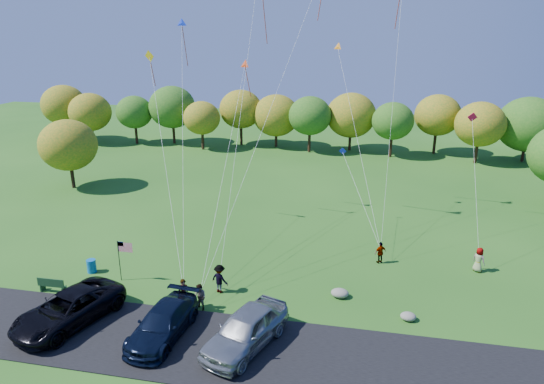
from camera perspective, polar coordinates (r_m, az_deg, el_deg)
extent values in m
plane|color=#1F5117|center=(29.13, -4.31, -13.17)|extent=(140.00, 140.00, 0.00)
cube|color=black|center=(25.96, -6.79, -17.65)|extent=(44.00, 6.00, 0.06)
cylinder|color=#362013|center=(76.10, -22.79, 6.78)|extent=(0.36, 0.36, 2.96)
ellipsoid|color=#396719|center=(75.53, -23.14, 9.44)|extent=(6.51, 6.51, 5.86)
cylinder|color=#362013|center=(73.59, -18.43, 6.94)|extent=(0.36, 0.36, 3.00)
ellipsoid|color=#396719|center=(73.07, -18.68, 9.31)|extent=(4.92, 4.92, 4.43)
cylinder|color=#362013|center=(70.38, -16.50, 6.60)|extent=(0.36, 0.36, 2.96)
ellipsoid|color=#205A18|center=(69.76, -16.77, 9.46)|extent=(6.38, 6.38, 5.74)
cylinder|color=#362013|center=(70.45, -12.09, 7.01)|extent=(0.36, 0.36, 3.05)
ellipsoid|color=#396719|center=(69.85, -12.29, 9.79)|extent=(6.00, 6.00, 5.40)
cylinder|color=#362013|center=(68.05, -7.50, 6.85)|extent=(0.36, 0.36, 3.04)
ellipsoid|color=#205A18|center=(67.38, -7.64, 10.02)|extent=(7.04, 7.04, 6.34)
cylinder|color=#362013|center=(66.19, -4.24, 6.60)|extent=(0.36, 0.36, 2.99)
ellipsoid|color=#205A18|center=(65.49, -4.32, 9.88)|extent=(7.18, 7.18, 6.46)
cylinder|color=#362013|center=(65.39, 1.16, 6.15)|extent=(0.36, 0.36, 2.21)
ellipsoid|color=#396719|center=(64.80, 1.18, 8.74)|extent=(5.83, 5.83, 5.25)
cylinder|color=#362013|center=(62.08, 5.21, 5.50)|extent=(0.36, 0.36, 2.44)
ellipsoid|color=#396719|center=(61.39, 5.31, 8.60)|extent=(6.73, 6.73, 6.06)
cylinder|color=#362013|center=(64.96, 8.87, 6.22)|extent=(0.36, 0.36, 3.05)
ellipsoid|color=#205A18|center=(64.32, 9.02, 9.17)|extent=(5.74, 5.74, 5.16)
cylinder|color=#362013|center=(61.69, 13.94, 5.05)|extent=(0.36, 0.36, 2.67)
ellipsoid|color=#205A18|center=(61.05, 14.17, 7.91)|extent=(5.56, 5.56, 5.01)
cylinder|color=#362013|center=(65.56, 18.22, 5.64)|extent=(0.36, 0.36, 3.10)
ellipsoid|color=#396719|center=(64.96, 18.51, 8.40)|extent=(5.14, 5.14, 4.62)
cylinder|color=#362013|center=(63.61, 23.37, 4.68)|extent=(0.36, 0.36, 3.15)
ellipsoid|color=#205A18|center=(62.90, 23.82, 8.05)|extent=(6.89, 6.89, 6.20)
cylinder|color=#362013|center=(65.90, 26.79, 4.33)|extent=(0.36, 0.36, 2.44)
ellipsoid|color=#396719|center=(65.30, 27.19, 6.99)|extent=(5.88, 5.88, 5.29)
cylinder|color=#362013|center=(52.73, -22.43, 1.82)|extent=(0.36, 0.36, 2.60)
ellipsoid|color=#396719|center=(51.98, -22.86, 5.11)|extent=(5.60, 5.60, 5.04)
imported|color=black|center=(29.19, -22.83, -12.56)|extent=(4.70, 6.83, 1.73)
imported|color=black|center=(26.65, -12.72, -14.82)|extent=(2.63, 5.57, 1.57)
imported|color=#909399|center=(25.30, -3.12, -15.85)|extent=(4.09, 6.08, 1.92)
imported|color=#4C4C59|center=(28.84, -10.32, -11.70)|extent=(0.77, 0.64, 1.82)
imported|color=#4C4C59|center=(28.58, -8.46, -12.15)|extent=(0.95, 0.87, 1.60)
imported|color=#4C4C59|center=(30.09, -6.18, -10.11)|extent=(1.34, 1.06, 1.82)
imported|color=#4C4C59|center=(34.26, 12.64, -6.97)|extent=(0.97, 0.82, 1.55)
imported|color=#4C4C59|center=(35.09, 23.14, -7.34)|extent=(0.98, 0.96, 1.70)
cube|color=#153A1B|center=(33.05, -24.37, -10.01)|extent=(1.76, 0.14, 0.06)
cube|color=#153A1B|center=(32.79, -24.61, -9.69)|extent=(1.76, 0.08, 0.54)
cube|color=#153A1B|center=(33.55, -25.36, -10.11)|extent=(0.08, 0.44, 0.41)
cube|color=#153A1B|center=(32.74, -23.25, -10.53)|extent=(0.08, 0.44, 0.41)
cylinder|color=#0B57A5|center=(34.52, -20.47, -8.16)|extent=(0.60, 0.60, 0.90)
cylinder|color=black|center=(32.48, -17.52, -7.73)|extent=(0.05, 0.05, 2.75)
cube|color=red|center=(31.84, -16.91, -6.24)|extent=(0.99, 0.66, 0.02)
cube|color=navy|center=(31.90, -17.41, -5.85)|extent=(0.40, 0.02, 0.31)
ellipsoid|color=gray|center=(30.00, 7.98, -11.70)|extent=(1.07, 0.84, 0.53)
ellipsoid|color=slate|center=(28.70, 15.73, -13.91)|extent=(0.87, 0.72, 0.45)
cone|color=#1533D2|center=(38.43, -10.57, 18.96)|extent=(0.90, 0.68, 0.72)
cone|color=orange|center=(41.06, 7.75, 16.57)|extent=(0.82, 0.60, 0.73)
cube|color=#ED103E|center=(35.89, 22.51, 8.14)|extent=(0.69, 0.23, 0.67)
cube|color=gold|center=(38.38, -14.23, 15.25)|extent=(0.84, 0.34, 0.86)
cube|color=#1126B2|center=(39.40, 8.31, 4.79)|extent=(0.59, 0.16, 0.58)
cone|color=red|center=(40.25, -3.22, 14.74)|extent=(0.90, 0.54, 0.82)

